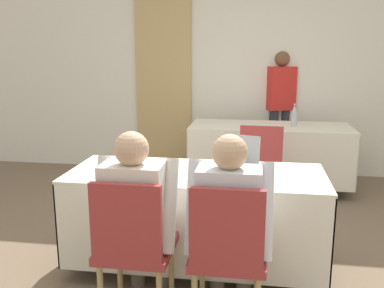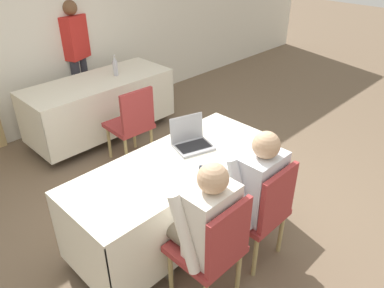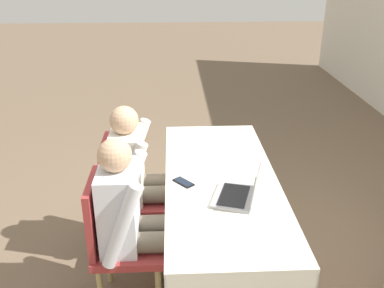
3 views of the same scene
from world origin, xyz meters
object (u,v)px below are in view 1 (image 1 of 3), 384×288
object	(u,v)px
water_bottle	(294,116)
chair_near_left	(133,243)
person_white_shirt	(229,216)
chair_far_spare	(261,164)
chair_near_right	(228,250)
person_red_shirt	(280,105)
cell_phone	(200,182)
person_checkered_shirt	(137,211)
laptop	(235,164)

from	to	relation	value
water_bottle	chair_near_left	bearing A→B (deg)	-112.80
person_white_shirt	chair_far_spare	bearing A→B (deg)	-96.33
chair_near_right	person_red_shirt	bearing A→B (deg)	-97.48
chair_near_right	person_white_shirt	bearing A→B (deg)	-90.00
chair_near_right	cell_phone	bearing A→B (deg)	-62.86
cell_phone	chair_near_left	xyz separation A→B (m)	(-0.34, -0.42, -0.26)
person_red_shirt	chair_far_spare	bearing A→B (deg)	-120.85
cell_phone	person_checkered_shirt	size ratio (longest dim) A/B	0.13
cell_phone	person_checkered_shirt	world-z (taller)	person_checkered_shirt
laptop	person_red_shirt	bearing A→B (deg)	97.85
cell_phone	water_bottle	bearing A→B (deg)	120.77
chair_near_left	person_red_shirt	world-z (taller)	person_red_shirt
water_bottle	chair_far_spare	size ratio (longest dim) A/B	0.29
chair_near_left	person_white_shirt	bearing A→B (deg)	-169.46
chair_near_left	chair_far_spare	bearing A→B (deg)	-111.75
cell_phone	person_checkered_shirt	xyz separation A→B (m)	(-0.34, -0.32, -0.10)
cell_phone	water_bottle	world-z (taller)	water_bottle
chair_near_left	chair_near_right	bearing A→B (deg)	-180.00
laptop	person_red_shirt	size ratio (longest dim) A/B	0.23
chair_near_right	chair_far_spare	size ratio (longest dim) A/B	1.00
chair_far_spare	person_red_shirt	xyz separation A→B (m)	(0.24, 1.47, 0.41)
person_checkered_shirt	person_white_shirt	world-z (taller)	same
chair_near_right	person_red_shirt	distance (m)	3.41
person_red_shirt	person_white_shirt	bearing A→B (deg)	-119.18
person_red_shirt	laptop	bearing A→B (deg)	-121.18
chair_near_left	chair_near_right	distance (m)	0.56
laptop	cell_phone	size ratio (longest dim) A/B	2.40
laptop	person_white_shirt	bearing A→B (deg)	-72.10
laptop	water_bottle	distance (m)	1.99
laptop	chair_near_right	size ratio (longest dim) A/B	0.41
person_white_shirt	water_bottle	bearing A→B (deg)	-102.42
water_bottle	chair_near_right	world-z (taller)	water_bottle
chair_near_left	cell_phone	bearing A→B (deg)	-128.70
person_checkered_shirt	person_white_shirt	xyz separation A→B (m)	(0.56, 0.00, 0.00)
cell_phone	water_bottle	size ratio (longest dim) A/B	0.60
chair_far_spare	chair_near_right	bearing A→B (deg)	86.35
person_checkered_shirt	chair_near_right	bearing A→B (deg)	169.46
cell_phone	chair_near_left	size ratio (longest dim) A/B	0.17
person_white_shirt	person_red_shirt	distance (m)	3.29
laptop	cell_phone	bearing A→B (deg)	-104.73
chair_near_left	person_red_shirt	bearing A→B (deg)	-106.53
chair_near_right	person_checkered_shirt	xyz separation A→B (m)	(-0.56, 0.10, 0.16)
laptop	chair_far_spare	xyz separation A→B (m)	(0.20, 1.13, -0.30)
chair_near_left	person_red_shirt	distance (m)	3.53
chair_near_left	person_checkered_shirt	xyz separation A→B (m)	(0.00, 0.10, 0.16)
water_bottle	chair_far_spare	bearing A→B (deg)	-115.31
cell_phone	chair_near_right	distance (m)	0.54
water_bottle	chair_near_left	world-z (taller)	water_bottle
chair_near_right	water_bottle	bearing A→B (deg)	-101.95
person_white_shirt	cell_phone	bearing A→B (deg)	-55.85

